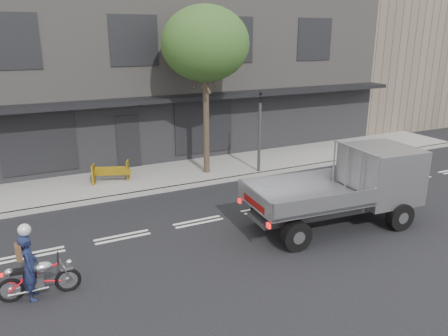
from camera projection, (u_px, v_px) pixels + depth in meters
ground at (198, 222)px, 13.70m from camera, size 80.00×80.00×0.00m
sidewalk at (152, 178)px, 17.70m from camera, size 32.00×3.20×0.15m
kerb at (165, 190)px, 16.33m from camera, size 32.00×0.20×0.15m
building_main at (109, 68)px, 22.19m from camera, size 26.00×10.00×8.00m
building_neighbour at (396, 44)px, 30.44m from camera, size 14.00×10.00×10.00m
street_tree at (205, 44)px, 16.68m from camera, size 3.40×3.40×6.74m
traffic_light_pole at (259, 136)px, 17.87m from camera, size 0.12×0.12×3.50m
motorcycle at (39, 277)px, 9.69m from camera, size 1.78×0.52×0.91m
rider at (30, 267)px, 9.54m from camera, size 0.42×0.59×1.53m
flatbed_ute at (367, 178)px, 13.42m from camera, size 5.44×2.59×2.45m
construction_barrier at (112, 173)px, 16.70m from camera, size 1.52×1.04×0.79m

